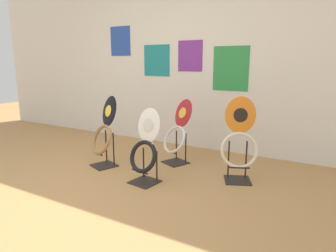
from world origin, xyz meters
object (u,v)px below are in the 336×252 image
toilet_seat_display_crimson_swirl (178,133)px  toilet_seat_display_jazz_black (104,134)px  toilet_seat_display_white_plain (145,151)px  toilet_seat_display_orange_sun (239,143)px

toilet_seat_display_crimson_swirl → toilet_seat_display_jazz_black: bearing=-142.6°
toilet_seat_display_jazz_black → toilet_seat_display_white_plain: size_ratio=1.09×
toilet_seat_display_jazz_black → toilet_seat_display_white_plain: bearing=-14.8°
toilet_seat_display_jazz_black → toilet_seat_display_white_plain: toilet_seat_display_jazz_black is taller
toilet_seat_display_white_plain → toilet_seat_display_orange_sun: size_ratio=0.87×
toilet_seat_display_white_plain → toilet_seat_display_crimson_swirl: 0.77m
toilet_seat_display_jazz_black → toilet_seat_display_orange_sun: (1.62, 0.34, 0.01)m
toilet_seat_display_jazz_black → toilet_seat_display_white_plain: (0.74, -0.20, -0.06)m
toilet_seat_display_orange_sun → toilet_seat_display_jazz_black: bearing=-168.0°
toilet_seat_display_crimson_swirl → toilet_seat_display_orange_sun: bearing=-14.4°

